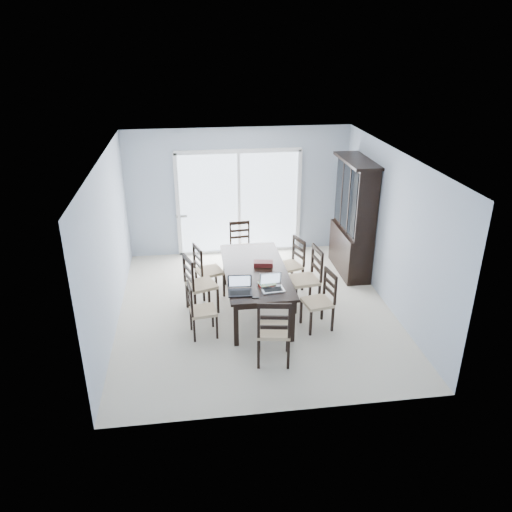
# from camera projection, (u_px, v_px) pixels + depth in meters

# --- Properties ---
(floor) EXTENTS (5.00, 5.00, 0.00)m
(floor) POSITION_uv_depth(u_px,v_px,m) (255.00, 309.00, 8.39)
(floor) COLOR #EFE8CD
(floor) RESTS_ON ground
(ceiling) EXTENTS (5.00, 5.00, 0.00)m
(ceiling) POSITION_uv_depth(u_px,v_px,m) (255.00, 156.00, 7.33)
(ceiling) COLOR white
(ceiling) RESTS_ON back_wall
(back_wall) EXTENTS (4.50, 0.02, 2.60)m
(back_wall) POSITION_uv_depth(u_px,v_px,m) (239.00, 192.00, 10.12)
(back_wall) COLOR #A4B2C4
(back_wall) RESTS_ON floor
(wall_left) EXTENTS (0.02, 5.00, 2.60)m
(wall_left) POSITION_uv_depth(u_px,v_px,m) (109.00, 245.00, 7.58)
(wall_left) COLOR #A4B2C4
(wall_left) RESTS_ON floor
(wall_right) EXTENTS (0.02, 5.00, 2.60)m
(wall_right) POSITION_uv_depth(u_px,v_px,m) (392.00, 231.00, 8.14)
(wall_right) COLOR #A4B2C4
(wall_right) RESTS_ON floor
(balcony) EXTENTS (4.50, 2.00, 0.10)m
(balcony) POSITION_uv_depth(u_px,v_px,m) (235.00, 236.00, 11.58)
(balcony) COLOR gray
(balcony) RESTS_ON ground
(railing) EXTENTS (4.50, 0.06, 1.10)m
(railing) POSITION_uv_depth(u_px,v_px,m) (231.00, 198.00, 12.23)
(railing) COLOR #99999E
(railing) RESTS_ON balcony
(dining_table) EXTENTS (1.00, 2.20, 0.75)m
(dining_table) POSITION_uv_depth(u_px,v_px,m) (255.00, 274.00, 8.12)
(dining_table) COLOR black
(dining_table) RESTS_ON floor
(china_hutch) EXTENTS (0.50, 1.38, 2.20)m
(china_hutch) POSITION_uv_depth(u_px,v_px,m) (353.00, 219.00, 9.33)
(china_hutch) COLOR black
(china_hutch) RESTS_ON floor
(sliding_door) EXTENTS (2.52, 0.05, 2.18)m
(sliding_door) POSITION_uv_depth(u_px,v_px,m) (239.00, 202.00, 10.19)
(sliding_door) COLOR silver
(sliding_door) RESTS_ON floor
(chair_left_near) EXTENTS (0.44, 0.43, 1.01)m
(chair_left_near) POSITION_uv_depth(u_px,v_px,m) (197.00, 305.00, 7.47)
(chair_left_near) COLOR black
(chair_left_near) RESTS_ON floor
(chair_left_mid) EXTENTS (0.57, 0.56, 1.17)m
(chair_left_mid) POSITION_uv_depth(u_px,v_px,m) (195.00, 278.00, 8.08)
(chair_left_mid) COLOR black
(chair_left_mid) RESTS_ON floor
(chair_left_far) EXTENTS (0.54, 0.53, 1.11)m
(chair_left_far) POSITION_uv_depth(u_px,v_px,m) (204.00, 265.00, 8.61)
(chair_left_far) COLOR black
(chair_left_far) RESTS_ON floor
(chair_right_near) EXTENTS (0.49, 0.48, 1.09)m
(chair_right_near) POSITION_uv_depth(u_px,v_px,m) (323.00, 294.00, 7.68)
(chair_right_near) COLOR black
(chair_right_near) RESTS_ON floor
(chair_right_mid) EXTENTS (0.52, 0.51, 1.21)m
(chair_right_mid) POSITION_uv_depth(u_px,v_px,m) (310.00, 271.00, 8.27)
(chair_right_mid) COLOR black
(chair_right_mid) RESTS_ON floor
(chair_right_far) EXTENTS (0.53, 0.52, 1.09)m
(chair_right_far) POSITION_uv_depth(u_px,v_px,m) (293.00, 258.00, 8.90)
(chair_right_far) COLOR black
(chair_right_far) RESTS_ON floor
(chair_end_near) EXTENTS (0.52, 0.53, 1.20)m
(chair_end_near) POSITION_uv_depth(u_px,v_px,m) (274.00, 325.00, 6.75)
(chair_end_near) COLOR black
(chair_end_near) RESTS_ON floor
(chair_end_far) EXTENTS (0.44, 0.45, 1.08)m
(chair_end_far) POSITION_uv_depth(u_px,v_px,m) (241.00, 241.00, 9.67)
(chair_end_far) COLOR black
(chair_end_far) RESTS_ON floor
(laptop_dark) EXTENTS (0.37, 0.27, 0.25)m
(laptop_dark) POSITION_uv_depth(u_px,v_px,m) (240.00, 290.00, 7.31)
(laptop_dark) COLOR black
(laptop_dark) RESTS_ON dining_table
(laptop_silver) EXTENTS (0.36, 0.26, 0.23)m
(laptop_silver) POSITION_uv_depth(u_px,v_px,m) (273.00, 287.00, 7.41)
(laptop_silver) COLOR #B5B5B7
(laptop_silver) RESTS_ON dining_table
(book_stack) EXTENTS (0.29, 0.25, 0.04)m
(book_stack) POSITION_uv_depth(u_px,v_px,m) (266.00, 284.00, 7.55)
(book_stack) COLOR maroon
(book_stack) RESTS_ON dining_table
(cell_phone) EXTENTS (0.10, 0.05, 0.01)m
(cell_phone) POSITION_uv_depth(u_px,v_px,m) (256.00, 298.00, 7.21)
(cell_phone) COLOR black
(cell_phone) RESTS_ON dining_table
(game_box) EXTENTS (0.34, 0.20, 0.08)m
(game_box) POSITION_uv_depth(u_px,v_px,m) (263.00, 264.00, 8.19)
(game_box) COLOR #470E13
(game_box) RESTS_ON dining_table
(hot_tub) EXTENTS (1.90, 1.75, 0.87)m
(hot_tub) POSITION_uv_depth(u_px,v_px,m) (210.00, 220.00, 11.13)
(hot_tub) COLOR brown
(hot_tub) RESTS_ON balcony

